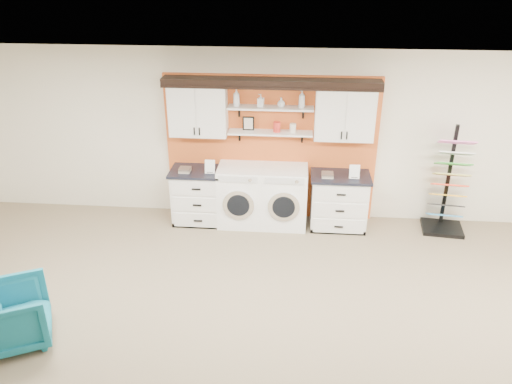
# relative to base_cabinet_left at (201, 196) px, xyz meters

# --- Properties ---
(ceiling) EXTENTS (10.00, 10.00, 0.00)m
(ceiling) POSITION_rel_base_cabinet_left_xyz_m (1.13, -3.64, 2.34)
(ceiling) COLOR white
(ceiling) RESTS_ON wall_back
(wall_back) EXTENTS (10.00, 0.00, 10.00)m
(wall_back) POSITION_rel_base_cabinet_left_xyz_m (1.13, 0.36, 0.94)
(wall_back) COLOR silver
(wall_back) RESTS_ON floor
(accent_panel) EXTENTS (3.40, 0.07, 2.40)m
(accent_panel) POSITION_rel_base_cabinet_left_xyz_m (1.13, 0.32, 0.74)
(accent_panel) COLOR #C95622
(accent_panel) RESTS_ON wall_back
(upper_cabinet_left) EXTENTS (0.90, 0.35, 0.84)m
(upper_cabinet_left) POSITION_rel_base_cabinet_left_xyz_m (0.00, 0.15, 1.42)
(upper_cabinet_left) COLOR white
(upper_cabinet_left) RESTS_ON wall_back
(upper_cabinet_right) EXTENTS (0.90, 0.35, 0.84)m
(upper_cabinet_right) POSITION_rel_base_cabinet_left_xyz_m (2.26, 0.15, 1.42)
(upper_cabinet_right) COLOR white
(upper_cabinet_right) RESTS_ON wall_back
(shelf_lower) EXTENTS (1.32, 0.28, 0.03)m
(shelf_lower) POSITION_rel_base_cabinet_left_xyz_m (1.13, 0.16, 1.07)
(shelf_lower) COLOR white
(shelf_lower) RESTS_ON wall_back
(shelf_upper) EXTENTS (1.32, 0.28, 0.03)m
(shelf_upper) POSITION_rel_base_cabinet_left_xyz_m (1.13, 0.16, 1.47)
(shelf_upper) COLOR white
(shelf_upper) RESTS_ON wall_back
(crown_molding) EXTENTS (3.30, 0.41, 0.13)m
(crown_molding) POSITION_rel_base_cabinet_left_xyz_m (1.13, 0.17, 1.87)
(crown_molding) COLOR black
(crown_molding) RESTS_ON wall_back
(picture_frame) EXTENTS (0.18, 0.02, 0.22)m
(picture_frame) POSITION_rel_base_cabinet_left_xyz_m (0.78, 0.21, 1.20)
(picture_frame) COLOR black
(picture_frame) RESTS_ON shelf_lower
(canister_red) EXTENTS (0.11, 0.11, 0.16)m
(canister_red) POSITION_rel_base_cabinet_left_xyz_m (1.23, 0.16, 1.17)
(canister_red) COLOR red
(canister_red) RESTS_ON shelf_lower
(canister_cream) EXTENTS (0.10, 0.10, 0.14)m
(canister_cream) POSITION_rel_base_cabinet_left_xyz_m (1.48, 0.16, 1.16)
(canister_cream) COLOR silver
(canister_cream) RESTS_ON shelf_lower
(base_cabinet_left) EXTENTS (0.94, 0.66, 0.92)m
(base_cabinet_left) POSITION_rel_base_cabinet_left_xyz_m (0.00, 0.00, 0.00)
(base_cabinet_left) COLOR white
(base_cabinet_left) RESTS_ON floor
(base_cabinet_right) EXTENTS (0.93, 0.66, 0.92)m
(base_cabinet_right) POSITION_rel_base_cabinet_left_xyz_m (2.26, 0.00, -0.00)
(base_cabinet_right) COLOR white
(base_cabinet_right) RESTS_ON floor
(washer) EXTENTS (0.71, 0.71, 1.00)m
(washer) POSITION_rel_base_cabinet_left_xyz_m (0.67, -0.00, 0.04)
(washer) COLOR white
(washer) RESTS_ON floor
(dryer) EXTENTS (0.71, 0.71, 1.00)m
(dryer) POSITION_rel_base_cabinet_left_xyz_m (1.38, -0.00, 0.04)
(dryer) COLOR white
(dryer) RESTS_ON floor
(sample_rack) EXTENTS (0.68, 0.59, 1.72)m
(sample_rack) POSITION_rel_base_cabinet_left_xyz_m (3.96, 0.04, 0.08)
(sample_rack) COLOR black
(sample_rack) RESTS_ON floor
(armchair) EXTENTS (1.03, 1.02, 0.71)m
(armchair) POSITION_rel_base_cabinet_left_xyz_m (-1.59, -3.04, -0.11)
(armchair) COLOR #10687F
(armchair) RESTS_ON floor
(soap_bottle_a) EXTENTS (0.12, 0.12, 0.27)m
(soap_bottle_a) POSITION_rel_base_cabinet_left_xyz_m (0.60, 0.16, 1.62)
(soap_bottle_a) COLOR silver
(soap_bottle_a) RESTS_ON shelf_upper
(soap_bottle_b) EXTENTS (0.11, 0.11, 0.20)m
(soap_bottle_b) POSITION_rel_base_cabinet_left_xyz_m (0.98, 0.16, 1.58)
(soap_bottle_b) COLOR silver
(soap_bottle_b) RESTS_ON shelf_upper
(soap_bottle_c) EXTENTS (0.16, 0.16, 0.15)m
(soap_bottle_c) POSITION_rel_base_cabinet_left_xyz_m (1.29, 0.16, 1.56)
(soap_bottle_c) COLOR silver
(soap_bottle_c) RESTS_ON shelf_upper
(soap_bottle_d) EXTENTS (0.14, 0.14, 0.27)m
(soap_bottle_d) POSITION_rel_base_cabinet_left_xyz_m (1.60, 0.16, 1.62)
(soap_bottle_d) COLOR silver
(soap_bottle_d) RESTS_ON shelf_upper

